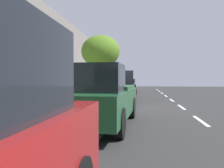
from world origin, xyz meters
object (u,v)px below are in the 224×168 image
(fire_hydrant, at_px, (102,91))
(parked_pickup_green_far, at_px, (99,98))
(parked_suv_black_mid, at_px, (119,87))
(pedestrian_on_phone, at_px, (98,83))
(cyclist_with_backpack, at_px, (102,88))
(street_tree_near_cyclist, at_px, (101,52))
(parked_sedan_grey_nearest, at_px, (129,85))
(bicycle_at_curb, at_px, (104,99))
(parked_sedan_tan_second, at_px, (127,87))

(fire_hydrant, bearing_deg, parked_pickup_green_far, 98.88)
(parked_suv_black_mid, xyz_separation_m, pedestrian_on_phone, (3.67, -12.29, 0.06))
(cyclist_with_backpack, xyz_separation_m, fire_hydrant, (0.67, -4.21, -0.43))
(street_tree_near_cyclist, height_order, fire_hydrant, street_tree_near_cyclist)
(parked_sedan_grey_nearest, bearing_deg, bicycle_at_curb, 88.14)
(parked_sedan_grey_nearest, height_order, parked_sedan_tan_second, same)
(cyclist_with_backpack, relative_size, pedestrian_on_phone, 1.01)
(bicycle_at_curb, bearing_deg, parked_pickup_green_far, 97.25)
(parked_pickup_green_far, height_order, street_tree_near_cyclist, street_tree_near_cyclist)
(street_tree_near_cyclist, xyz_separation_m, pedestrian_on_phone, (1.51, -6.60, -2.80))
(parked_suv_black_mid, bearing_deg, parked_sedan_tan_second, -89.99)
(parked_pickup_green_far, distance_m, fire_hydrant, 10.58)
(parked_sedan_tan_second, height_order, fire_hydrant, parked_sedan_tan_second)
(parked_suv_black_mid, bearing_deg, parked_pickup_green_far, 90.28)
(parked_sedan_grey_nearest, relative_size, pedestrian_on_phone, 2.67)
(street_tree_near_cyclist, distance_m, pedestrian_on_phone, 7.33)
(bicycle_at_curb, xyz_separation_m, street_tree_near_cyclist, (1.46, -7.07, 3.50))
(cyclist_with_backpack, bearing_deg, parked_suv_black_mid, -134.74)
(parked_pickup_green_far, xyz_separation_m, pedestrian_on_phone, (3.70, -19.46, 0.19))
(parked_sedan_grey_nearest, height_order, parked_pickup_green_far, parked_pickup_green_far)
(parked_suv_black_mid, xyz_separation_m, bicycle_at_curb, (0.70, 1.38, -0.64))
(parked_sedan_tan_second, relative_size, parked_suv_black_mid, 0.92)
(parked_sedan_tan_second, distance_m, parked_suv_black_mid, 7.39)
(bicycle_at_curb, bearing_deg, parked_sedan_grey_nearest, -91.86)
(bicycle_at_curb, height_order, pedestrian_on_phone, pedestrian_on_phone)
(parked_pickup_green_far, distance_m, bicycle_at_curb, 5.86)
(parked_sedan_grey_nearest, distance_m, pedestrian_on_phone, 4.25)
(parked_sedan_grey_nearest, height_order, street_tree_near_cyclist, street_tree_near_cyclist)
(parked_suv_black_mid, distance_m, street_tree_near_cyclist, 6.73)
(parked_pickup_green_far, xyz_separation_m, fire_hydrant, (1.63, -10.44, -0.32))
(pedestrian_on_phone, height_order, fire_hydrant, pedestrian_on_phone)
(parked_pickup_green_far, bearing_deg, fire_hydrant, -81.12)
(pedestrian_on_phone, xyz_separation_m, fire_hydrant, (-2.07, 9.02, -0.51))
(parked_sedan_grey_nearest, xyz_separation_m, parked_sedan_tan_second, (-0.18, 7.31, 0.00))
(parked_pickup_green_far, height_order, pedestrian_on_phone, parked_pickup_green_far)
(parked_pickup_green_far, relative_size, cyclist_with_backpack, 3.25)
(parked_sedan_grey_nearest, relative_size, bicycle_at_curb, 2.56)
(parked_pickup_green_far, relative_size, street_tree_near_cyclist, 1.05)
(parked_sedan_tan_second, distance_m, cyclist_with_backpack, 8.38)
(parked_sedan_tan_second, relative_size, parked_pickup_green_far, 0.82)
(cyclist_with_backpack, xyz_separation_m, pedestrian_on_phone, (2.74, -13.23, 0.08))
(parked_sedan_tan_second, height_order, parked_suv_black_mid, parked_suv_black_mid)
(cyclist_with_backpack, relative_size, street_tree_near_cyclist, 0.32)
(parked_sedan_tan_second, xyz_separation_m, cyclist_with_backpack, (0.93, 8.33, 0.25))
(parked_sedan_grey_nearest, distance_m, parked_pickup_green_far, 21.87)
(parked_sedan_grey_nearest, bearing_deg, parked_sedan_tan_second, 91.39)
(bicycle_at_curb, distance_m, fire_hydrant, 4.75)
(parked_suv_black_mid, xyz_separation_m, street_tree_near_cyclist, (2.16, -5.69, 2.86))
(parked_pickup_green_far, bearing_deg, street_tree_near_cyclist, -80.31)
(parked_sedan_grey_nearest, distance_m, parked_suv_black_mid, 14.70)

